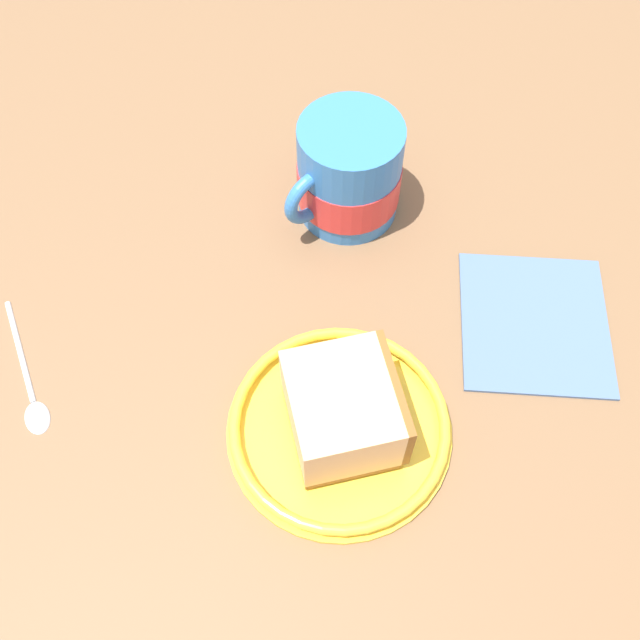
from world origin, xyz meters
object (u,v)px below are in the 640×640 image
object	(u,v)px
tea_mug	(348,174)
teaspoon	(30,392)
cake_slice	(344,410)
folded_napkin	(535,322)
small_plate	(339,427)

from	to	relation	value
tea_mug	teaspoon	bearing A→B (deg)	125.01
cake_slice	tea_mug	world-z (taller)	tea_mug
tea_mug	folded_napkin	bearing A→B (deg)	-130.78
tea_mug	folded_napkin	xyz separation A→B (cm)	(-13.43, -15.56, -4.38)
teaspoon	small_plate	bearing A→B (deg)	-99.19
small_plate	tea_mug	xyz separation A→B (cm)	(22.78, -1.74, 3.78)
teaspoon	tea_mug	bearing A→B (deg)	-54.99
cake_slice	teaspoon	size ratio (longest dim) A/B	0.78
tea_mug	cake_slice	bearing A→B (deg)	176.30
small_plate	folded_napkin	size ratio (longest dim) A/B	1.29
cake_slice	tea_mug	xyz separation A→B (cm)	(22.72, -1.47, 0.63)
tea_mug	folded_napkin	distance (cm)	21.01
small_plate	tea_mug	size ratio (longest dim) A/B	1.64
cake_slice	tea_mug	size ratio (longest dim) A/B	0.93
teaspoon	folded_napkin	bearing A→B (deg)	-82.85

